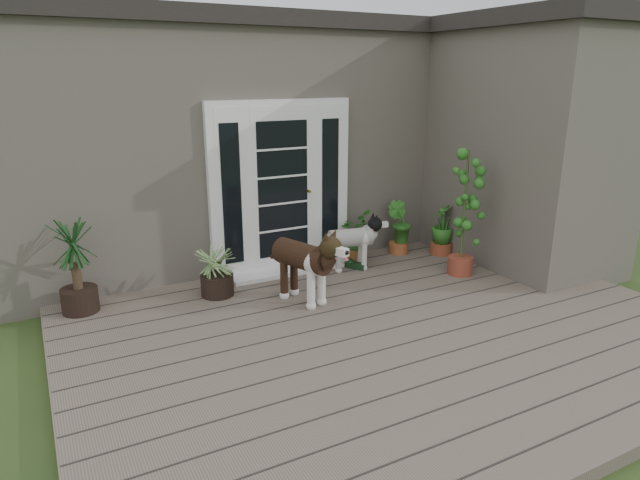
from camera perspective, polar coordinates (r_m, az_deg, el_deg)
name	(u,v)px	position (r m, az deg, el deg)	size (l,w,h in m)	color
deck	(392,334)	(5.66, 7.45, -9.59)	(6.20, 4.60, 0.12)	#6B5B4C
house_main	(239,141)	(8.93, -8.36, 10.11)	(7.40, 4.00, 3.10)	#665E54
roof_main	(234,29)	(8.89, -8.84, 20.72)	(7.60, 4.20, 0.20)	#2D2826
house_wing	(527,153)	(7.93, 20.62, 8.40)	(1.60, 2.40, 3.10)	#665E54
roof_wing	(541,21)	(7.89, 21.92, 20.30)	(1.80, 2.60, 0.20)	#2D2826
door_unit	(281,187)	(7.03, -4.01, 5.53)	(1.90, 0.14, 2.15)	white
door_step	(289,269)	(7.13, -3.17, -3.05)	(1.60, 0.40, 0.05)	white
brindle_dog	(303,268)	(6.08, -1.80, -2.96)	(0.40, 0.93, 0.78)	#351F13
white_dog	(350,246)	(7.11, 3.16, -0.66)	(0.32, 0.75, 0.63)	silver
spider_plant	(216,268)	(6.38, -10.67, -2.83)	(0.62, 0.62, 0.67)	#7D9A5F
yucca	(75,265)	(6.31, -23.98, -2.42)	(0.72, 0.72, 1.05)	black
herb_a	(356,239)	(7.50, 3.72, 0.14)	(0.47, 0.47, 0.60)	#20661D
herb_b	(399,235)	(7.84, 8.16, 0.53)	(0.36, 0.36, 0.54)	#255418
herb_c	(442,234)	(7.92, 12.49, 0.57)	(0.37, 0.37, 0.57)	#1D661F
sapling	(464,212)	(7.03, 14.69, 2.85)	(0.48, 0.48, 1.63)	#1C5217
clog_left	(356,265)	(7.24, 3.73, -2.56)	(0.15, 0.32, 0.10)	black
clog_right	(325,263)	(7.29, 0.55, -2.41)	(0.15, 0.31, 0.09)	black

